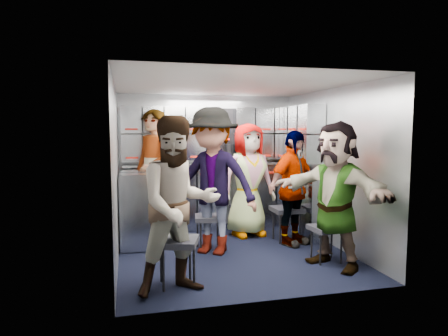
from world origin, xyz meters
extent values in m
plane|color=black|center=(0.00, 0.00, 0.00)|extent=(3.00, 3.00, 0.00)
cube|color=#979EA5|center=(0.00, 1.50, 1.05)|extent=(2.80, 0.04, 2.10)
cube|color=#979EA5|center=(-1.40, 0.00, 1.05)|extent=(0.04, 3.00, 2.10)
cube|color=#979EA5|center=(1.40, 0.00, 1.05)|extent=(0.04, 3.00, 2.10)
cube|color=silver|center=(0.00, 0.00, 2.10)|extent=(2.80, 3.00, 0.02)
cube|color=gray|center=(0.00, 1.29, 0.49)|extent=(2.68, 0.38, 0.99)
cube|color=gray|center=(-1.19, 0.56, 0.49)|extent=(0.38, 0.76, 0.99)
cube|color=#B3B5BA|center=(0.00, 1.29, 1.01)|extent=(2.68, 0.42, 0.03)
cube|color=gray|center=(0.00, 1.35, 1.49)|extent=(2.68, 0.28, 0.82)
cube|color=gray|center=(1.25, 0.70, 1.49)|extent=(0.28, 1.00, 0.82)
cube|color=gray|center=(1.25, 0.60, 0.50)|extent=(0.28, 1.20, 1.00)
cube|color=#A7140A|center=(0.00, 1.09, 0.88)|extent=(2.60, 0.02, 0.03)
cube|color=black|center=(-0.81, -0.94, 0.45)|extent=(0.50, 0.48, 0.06)
cylinder|color=black|center=(-0.96, -1.07, 0.21)|extent=(0.03, 0.03, 0.43)
cylinder|color=black|center=(-0.66, -1.07, 0.21)|extent=(0.03, 0.03, 0.43)
cylinder|color=black|center=(-0.96, -0.81, 0.21)|extent=(0.03, 0.03, 0.43)
cylinder|color=black|center=(-0.66, -0.81, 0.21)|extent=(0.03, 0.03, 0.43)
cube|color=black|center=(-0.25, 0.20, 0.41)|extent=(0.42, 0.40, 0.06)
cylinder|color=black|center=(-0.38, 0.08, 0.19)|extent=(0.02, 0.02, 0.39)
cylinder|color=black|center=(-0.11, 0.08, 0.19)|extent=(0.02, 0.02, 0.39)
cylinder|color=black|center=(-0.38, 0.31, 0.19)|extent=(0.02, 0.02, 0.39)
cylinder|color=black|center=(-0.11, 0.31, 0.19)|extent=(0.02, 0.02, 0.39)
cube|color=black|center=(0.44, 0.90, 0.38)|extent=(0.42, 0.41, 0.05)
cylinder|color=black|center=(0.31, 0.79, 0.18)|extent=(0.02, 0.02, 0.37)
cylinder|color=black|center=(0.57, 0.79, 0.18)|extent=(0.02, 0.02, 0.37)
cylinder|color=black|center=(0.31, 1.01, 0.18)|extent=(0.02, 0.02, 0.37)
cylinder|color=black|center=(0.57, 1.01, 0.18)|extent=(0.02, 0.02, 0.37)
cube|color=black|center=(0.88, 0.30, 0.45)|extent=(0.41, 0.39, 0.06)
cylinder|color=black|center=(0.73, 0.17, 0.21)|extent=(0.03, 0.03, 0.42)
cylinder|color=black|center=(1.03, 0.17, 0.21)|extent=(0.03, 0.03, 0.42)
cylinder|color=black|center=(0.73, 0.43, 0.21)|extent=(0.03, 0.03, 0.42)
cylinder|color=black|center=(1.03, 0.43, 0.21)|extent=(0.03, 0.03, 0.42)
cube|color=black|center=(0.99, -0.63, 0.40)|extent=(0.40, 0.38, 0.06)
cylinder|color=black|center=(0.86, -0.74, 0.19)|extent=(0.02, 0.02, 0.38)
cylinder|color=black|center=(1.13, -0.74, 0.19)|extent=(0.02, 0.02, 0.38)
cylinder|color=black|center=(0.86, -0.51, 0.19)|extent=(0.02, 0.02, 0.38)
cylinder|color=black|center=(1.13, -0.51, 0.19)|extent=(0.02, 0.02, 0.38)
imported|color=black|center=(-0.91, 0.88, 0.92)|extent=(0.76, 0.80, 1.84)
imported|color=black|center=(-0.81, -1.12, 0.84)|extent=(0.94, 0.80, 1.69)
imported|color=black|center=(-0.25, 0.02, 0.91)|extent=(1.36, 1.23, 1.83)
imported|color=black|center=(0.44, 0.72, 0.82)|extent=(0.87, 0.64, 1.65)
imported|color=black|center=(0.88, 0.12, 0.77)|extent=(0.97, 0.77, 1.54)
imported|color=black|center=(0.99, -0.81, 0.83)|extent=(1.10, 1.60, 1.65)
cylinder|color=white|center=(-0.42, 1.24, 1.15)|extent=(0.07, 0.07, 0.24)
cylinder|color=white|center=(-0.61, 1.24, 1.16)|extent=(0.07, 0.07, 0.25)
cylinder|color=white|center=(0.67, 1.24, 1.16)|extent=(0.07, 0.07, 0.27)
cylinder|color=tan|center=(-0.60, 1.23, 1.07)|extent=(0.09, 0.09, 0.09)
cylinder|color=tan|center=(1.21, 1.23, 1.09)|extent=(0.09, 0.09, 0.11)
camera|label=1|loc=(-1.28, -4.81, 1.56)|focal=32.00mm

